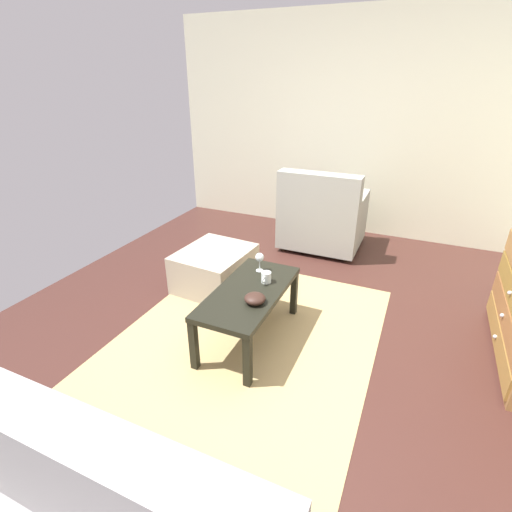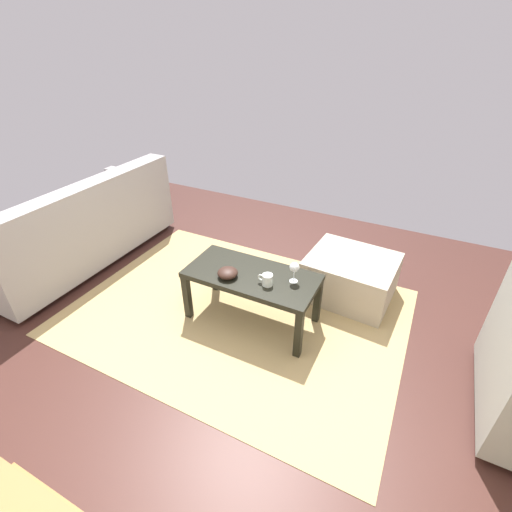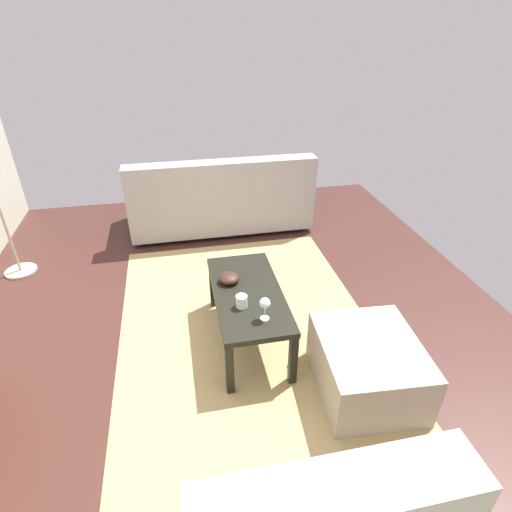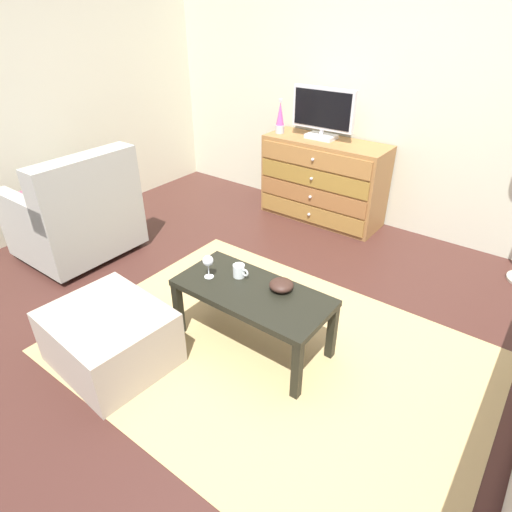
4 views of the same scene
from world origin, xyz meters
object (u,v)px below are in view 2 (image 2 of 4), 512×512
object	(u,v)px
wine_glass	(294,268)
couch_large	(79,229)
mug	(267,280)
coffee_table	(252,280)
ottoman	(350,277)
bowl_decorative	(228,273)

from	to	relation	value
wine_glass	couch_large	distance (m)	2.23
wine_glass	mug	distance (m)	0.21
coffee_table	ottoman	world-z (taller)	coffee_table
wine_glass	mug	xyz separation A→B (m)	(0.15, 0.12, -0.07)
coffee_table	couch_large	world-z (taller)	couch_large
coffee_table	ottoman	xyz separation A→B (m)	(-0.61, -0.65, -0.19)
wine_glass	bowl_decorative	size ratio (longest dim) A/B	1.05
wine_glass	couch_large	bearing A→B (deg)	-0.12
bowl_decorative	wine_glass	bearing A→B (deg)	-160.42
coffee_table	ottoman	distance (m)	0.91
coffee_table	bowl_decorative	size ratio (longest dim) A/B	6.58
couch_large	coffee_table	bearing A→B (deg)	178.36
bowl_decorative	ottoman	xyz separation A→B (m)	(-0.74, -0.76, -0.28)
couch_large	ottoman	world-z (taller)	couch_large
couch_large	wine_glass	bearing A→B (deg)	179.88
wine_glass	mug	bearing A→B (deg)	38.12
mug	couch_large	xyz separation A→B (m)	(2.06, -0.13, -0.15)
coffee_table	ottoman	bearing A→B (deg)	-133.09
coffee_table	bowl_decorative	bearing A→B (deg)	38.43
bowl_decorative	coffee_table	bearing A→B (deg)	-141.57
couch_large	mug	bearing A→B (deg)	176.53
bowl_decorative	couch_large	world-z (taller)	couch_large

